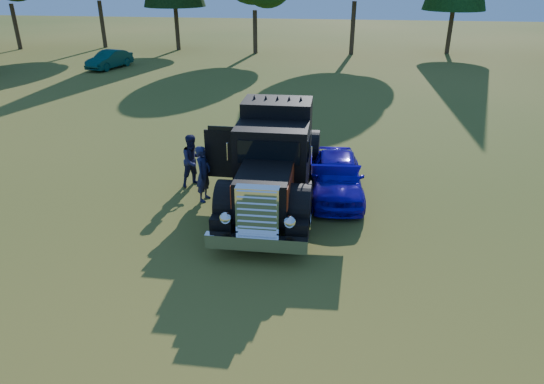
{
  "coord_description": "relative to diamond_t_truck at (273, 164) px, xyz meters",
  "views": [
    {
      "loc": [
        2.82,
        -11.98,
        6.59
      ],
      "look_at": [
        1.28,
        -0.16,
        1.05
      ],
      "focal_mm": 32.0,
      "sensor_mm": 36.0,
      "label": 1
    }
  ],
  "objects": [
    {
      "name": "diamond_t_truck",
      "position": [
        0.0,
        0.0,
        0.0
      ],
      "size": [
        3.38,
        7.16,
        3.0
      ],
      "color": "black",
      "rests_on": "ground"
    },
    {
      "name": "ground",
      "position": [
        -1.13,
        -1.3,
        -1.28
      ],
      "size": [
        120.0,
        120.0,
        0.0
      ],
      "primitive_type": "plane",
      "color": "#344C16",
      "rests_on": "ground"
    },
    {
      "name": "distant_teal_car",
      "position": [
        -14.38,
        20.2,
        -0.66
      ],
      "size": [
        2.28,
        3.98,
        1.24
      ],
      "primitive_type": "imported",
      "rotation": [
        0.0,
        0.0,
        -0.27
      ],
      "color": "#0A333D",
      "rests_on": "ground"
    },
    {
      "name": "hotrod_coupe",
      "position": [
        1.9,
        0.8,
        -0.6
      ],
      "size": [
        1.78,
        4.2,
        1.89
      ],
      "color": "#17079F",
      "rests_on": "ground"
    },
    {
      "name": "spectator_far",
      "position": [
        -2.77,
        1.01,
        -0.41
      ],
      "size": [
        1.06,
        1.07,
        1.75
      ],
      "primitive_type": "imported",
      "rotation": [
        0.0,
        0.0,
        0.81
      ],
      "color": "#1B203F",
      "rests_on": "ground"
    },
    {
      "name": "spectator_near",
      "position": [
        -2.14,
        -0.04,
        -0.4
      ],
      "size": [
        0.53,
        0.71,
        1.76
      ],
      "primitive_type": "imported",
      "rotation": [
        0.0,
        0.0,
        1.4
      ],
      "color": "#1F3149",
      "rests_on": "ground"
    }
  ]
}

